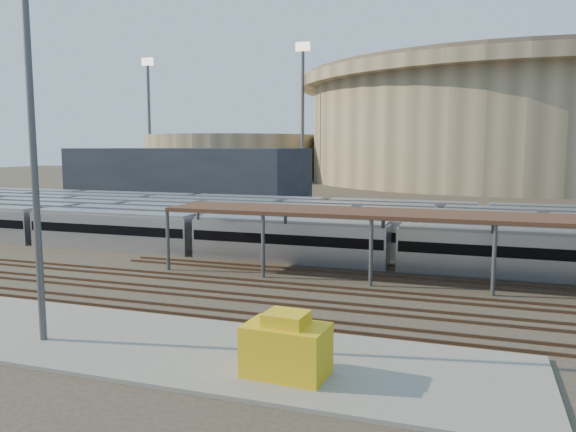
# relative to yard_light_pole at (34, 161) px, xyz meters

# --- Properties ---
(ground) EXTENTS (420.00, 420.00, 0.00)m
(ground) POSITION_rel_yard_light_pole_xyz_m (5.00, 16.41, -9.57)
(ground) COLOR #383026
(ground) RESTS_ON ground
(apron) EXTENTS (50.00, 9.00, 0.20)m
(apron) POSITION_rel_yard_light_pole_xyz_m (0.00, 1.41, -9.47)
(apron) COLOR gray
(apron) RESTS_ON ground
(subway_trains) EXTENTS (129.39, 23.90, 3.60)m
(subway_trains) POSITION_rel_yard_light_pole_xyz_m (4.05, 34.91, -7.77)
(subway_trains) COLOR #ACADB1
(subway_trains) RESTS_ON ground
(inspection_shed) EXTENTS (60.30, 6.00, 5.30)m
(inspection_shed) POSITION_rel_yard_light_pole_xyz_m (27.00, 20.41, -4.59)
(inspection_shed) COLOR #4F4E53
(inspection_shed) RESTS_ON ground
(empty_tracks) EXTENTS (170.00, 9.62, 0.18)m
(empty_tracks) POSITION_rel_yard_light_pole_xyz_m (5.00, 11.41, -9.48)
(empty_tracks) COLOR #4C3323
(empty_tracks) RESTS_ON ground
(stadium) EXTENTS (124.00, 124.00, 32.50)m
(stadium) POSITION_rel_yard_light_pole_xyz_m (30.00, 156.41, 6.90)
(stadium) COLOR tan
(stadium) RESTS_ON ground
(secondary_arena) EXTENTS (56.00, 56.00, 14.00)m
(secondary_arena) POSITION_rel_yard_light_pole_xyz_m (-55.00, 146.41, -2.57)
(secondary_arena) COLOR tan
(secondary_arena) RESTS_ON ground
(service_building) EXTENTS (42.00, 20.00, 10.00)m
(service_building) POSITION_rel_yard_light_pole_xyz_m (-30.00, 71.41, -4.57)
(service_building) COLOR #1E232D
(service_building) RESTS_ON ground
(floodlight_0) EXTENTS (4.00, 1.00, 38.40)m
(floodlight_0) POSITION_rel_yard_light_pole_xyz_m (-25.00, 126.41, 11.08)
(floodlight_0) COLOR #4F4E53
(floodlight_0) RESTS_ON ground
(floodlight_1) EXTENTS (4.00, 1.00, 38.40)m
(floodlight_1) POSITION_rel_yard_light_pole_xyz_m (-80.00, 136.41, 11.08)
(floodlight_1) COLOR #4F4E53
(floodlight_1) RESTS_ON ground
(floodlight_3) EXTENTS (4.00, 1.00, 38.40)m
(floodlight_3) POSITION_rel_yard_light_pole_xyz_m (-5.00, 176.41, 11.08)
(floodlight_3) COLOR #4F4E53
(floodlight_3) RESTS_ON ground
(yard_light_pole) EXTENTS (0.80, 0.36, 18.58)m
(yard_light_pole) POSITION_rel_yard_light_pole_xyz_m (0.00, 0.00, 0.00)
(yard_light_pole) COLOR #4F4E53
(yard_light_pole) RESTS_ON apron
(yellow_equipment) EXTENTS (3.82, 2.54, 2.29)m
(yellow_equipment) POSITION_rel_yard_light_pole_xyz_m (13.67, -0.26, -8.23)
(yellow_equipment) COLOR gold
(yellow_equipment) RESTS_ON apron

